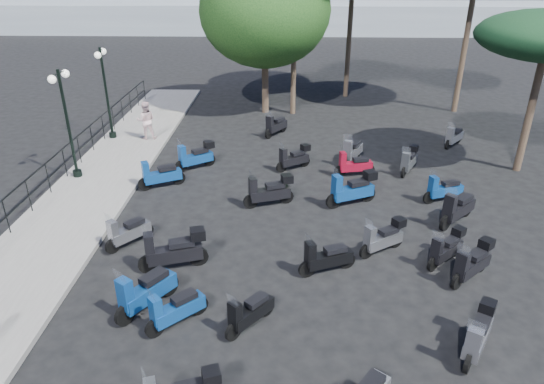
{
  "coord_description": "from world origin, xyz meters",
  "views": [
    {
      "loc": [
        0.4,
        -11.45,
        7.57
      ],
      "look_at": [
        -0.02,
        1.61,
        1.2
      ],
      "focal_mm": 32.0,
      "sensor_mm": 36.0,
      "label": 1
    }
  ],
  "objects_px": {
    "scooter_9": "(269,192)",
    "scooter_16": "(352,190)",
    "scooter_22": "(354,165)",
    "broadleaf_tree": "(265,10)",
    "scooter_4": "(160,175)",
    "scooter_3": "(174,251)",
    "scooter_5": "(196,157)",
    "scooter_8": "(145,292)",
    "lamp_post_2": "(106,88)",
    "scooter_27": "(443,190)",
    "scooter_14": "(249,313)",
    "scooter_26": "(457,209)",
    "scooter_2": "(128,232)",
    "scooter_17": "(352,152)",
    "scooter_11": "(276,126)",
    "scooter_19": "(472,263)",
    "scooter_24": "(478,335)",
    "scooter_10": "(294,158)",
    "pedestrian_far": "(146,120)",
    "scooter_15": "(326,258)",
    "scooter_25": "(446,249)",
    "scooter_1": "(175,310)",
    "scooter_28": "(454,137)",
    "scooter_21": "(409,161)",
    "scooter_20": "(383,238)",
    "lamp_post_1": "(67,118)"
  },
  "relations": [
    {
      "from": "scooter_9",
      "to": "scooter_16",
      "type": "bearing_deg",
      "value": -105.79
    },
    {
      "from": "scooter_22",
      "to": "broadleaf_tree",
      "type": "relative_size",
      "value": 0.2
    },
    {
      "from": "scooter_4",
      "to": "scooter_3",
      "type": "bearing_deg",
      "value": 169.95
    },
    {
      "from": "scooter_5",
      "to": "scooter_8",
      "type": "xyz_separation_m",
      "value": [
        0.31,
        -8.49,
        0.0
      ]
    },
    {
      "from": "lamp_post_2",
      "to": "scooter_3",
      "type": "xyz_separation_m",
      "value": [
        4.97,
        -9.95,
        -1.87
      ]
    },
    {
      "from": "scooter_27",
      "to": "scooter_14",
      "type": "bearing_deg",
      "value": 116.68
    },
    {
      "from": "scooter_4",
      "to": "scooter_26",
      "type": "xyz_separation_m",
      "value": [
        9.86,
        -2.32,
        0.04
      ]
    },
    {
      "from": "scooter_2",
      "to": "scooter_17",
      "type": "xyz_separation_m",
      "value": [
        7.16,
        6.48,
        0.06
      ]
    },
    {
      "from": "scooter_11",
      "to": "scooter_19",
      "type": "height_order",
      "value": "scooter_11"
    },
    {
      "from": "scooter_16",
      "to": "scooter_11",
      "type": "bearing_deg",
      "value": -3.27
    },
    {
      "from": "scooter_17",
      "to": "scooter_24",
      "type": "relative_size",
      "value": 1.13
    },
    {
      "from": "scooter_5",
      "to": "scooter_10",
      "type": "distance_m",
      "value": 3.85
    },
    {
      "from": "scooter_4",
      "to": "scooter_17",
      "type": "distance_m",
      "value": 7.61
    },
    {
      "from": "pedestrian_far",
      "to": "scooter_27",
      "type": "xyz_separation_m",
      "value": [
        11.61,
        -5.58,
        -0.56
      ]
    },
    {
      "from": "scooter_3",
      "to": "scooter_15",
      "type": "bearing_deg",
      "value": -108.2
    },
    {
      "from": "scooter_9",
      "to": "scooter_22",
      "type": "bearing_deg",
      "value": -69.77
    },
    {
      "from": "scooter_25",
      "to": "scooter_9",
      "type": "bearing_deg",
      "value": 14.44
    },
    {
      "from": "scooter_2",
      "to": "scooter_27",
      "type": "xyz_separation_m",
      "value": [
        9.87,
        3.14,
        -0.0
      ]
    },
    {
      "from": "scooter_5",
      "to": "scooter_27",
      "type": "height_order",
      "value": "scooter_5"
    },
    {
      "from": "scooter_1",
      "to": "scooter_16",
      "type": "height_order",
      "value": "scooter_16"
    },
    {
      "from": "scooter_9",
      "to": "scooter_17",
      "type": "distance_m",
      "value": 5.0
    },
    {
      "from": "scooter_4",
      "to": "scooter_25",
      "type": "height_order",
      "value": "scooter_4"
    },
    {
      "from": "scooter_8",
      "to": "scooter_24",
      "type": "height_order",
      "value": "scooter_8"
    },
    {
      "from": "scooter_1",
      "to": "scooter_4",
      "type": "relative_size",
      "value": 0.81
    },
    {
      "from": "pedestrian_far",
      "to": "scooter_9",
      "type": "bearing_deg",
      "value": 123.51
    },
    {
      "from": "pedestrian_far",
      "to": "scooter_28",
      "type": "xyz_separation_m",
      "value": [
        13.61,
        -0.15,
        -0.58
      ]
    },
    {
      "from": "scooter_9",
      "to": "scooter_19",
      "type": "distance_m",
      "value": 6.67
    },
    {
      "from": "scooter_21",
      "to": "scooter_2",
      "type": "bearing_deg",
      "value": 59.7
    },
    {
      "from": "scooter_19",
      "to": "broadleaf_tree",
      "type": "bearing_deg",
      "value": -19.67
    },
    {
      "from": "scooter_10",
      "to": "scooter_2",
      "type": "bearing_deg",
      "value": 106.61
    },
    {
      "from": "scooter_1",
      "to": "scooter_3",
      "type": "bearing_deg",
      "value": -30.08
    },
    {
      "from": "scooter_2",
      "to": "scooter_28",
      "type": "relative_size",
      "value": 1.04
    },
    {
      "from": "pedestrian_far",
      "to": "scooter_27",
      "type": "height_order",
      "value": "pedestrian_far"
    },
    {
      "from": "pedestrian_far",
      "to": "scooter_28",
      "type": "bearing_deg",
      "value": 169.66
    },
    {
      "from": "pedestrian_far",
      "to": "scooter_17",
      "type": "xyz_separation_m",
      "value": [
        8.91,
        -2.24,
        -0.51
      ]
    },
    {
      "from": "scooter_21",
      "to": "scooter_24",
      "type": "xyz_separation_m",
      "value": [
        -0.69,
        -9.58,
        0.02
      ]
    },
    {
      "from": "scooter_11",
      "to": "scooter_20",
      "type": "bearing_deg",
      "value": 141.7
    },
    {
      "from": "scooter_1",
      "to": "scooter_25",
      "type": "relative_size",
      "value": 1.05
    },
    {
      "from": "lamp_post_1",
      "to": "scooter_22",
      "type": "xyz_separation_m",
      "value": [
        10.37,
        0.68,
        -1.98
      ]
    },
    {
      "from": "scooter_15",
      "to": "scooter_19",
      "type": "height_order",
      "value": "scooter_19"
    },
    {
      "from": "scooter_11",
      "to": "scooter_8",
      "type": "bearing_deg",
      "value": 111.25
    },
    {
      "from": "scooter_1",
      "to": "scooter_8",
      "type": "bearing_deg",
      "value": 14.28
    },
    {
      "from": "scooter_20",
      "to": "broadleaf_tree",
      "type": "xyz_separation_m",
      "value": [
        -3.91,
        13.67,
        4.69
      ]
    },
    {
      "from": "lamp_post_1",
      "to": "scooter_16",
      "type": "relative_size",
      "value": 2.28
    },
    {
      "from": "lamp_post_1",
      "to": "scooter_1",
      "type": "distance_m",
      "value": 9.7
    },
    {
      "from": "pedestrian_far",
      "to": "scooter_27",
      "type": "distance_m",
      "value": 12.9
    },
    {
      "from": "scooter_22",
      "to": "scooter_25",
      "type": "distance_m",
      "value": 6.06
    },
    {
      "from": "scooter_26",
      "to": "scooter_2",
      "type": "bearing_deg",
      "value": 55.0
    },
    {
      "from": "scooter_2",
      "to": "pedestrian_far",
      "type": "bearing_deg",
      "value": -38.65
    },
    {
      "from": "scooter_4",
      "to": "scooter_16",
      "type": "relative_size",
      "value": 0.9
    }
  ]
}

